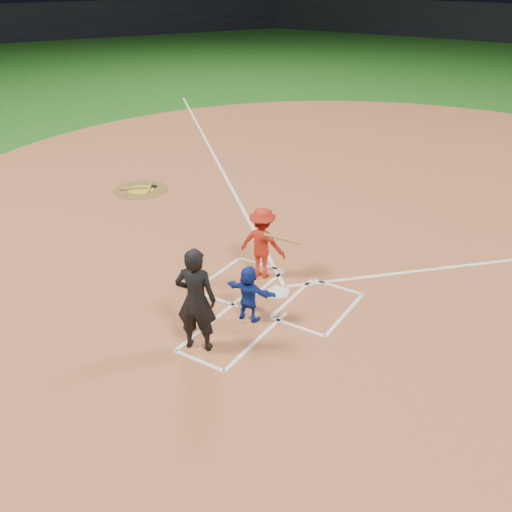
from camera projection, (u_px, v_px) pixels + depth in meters
The scene contains 12 objects.
ground at pixel (278, 293), 12.34m from camera, with size 120.00×120.00×0.00m, color #175114.
home_plate_dirt at pixel (380, 204), 16.84m from camera, with size 28.00×28.00×0.01m, color #995532.
home_plate at pixel (278, 292), 12.33m from camera, with size 0.60×0.60×0.02m, color white.
on_deck_circle at pixel (141, 190), 17.87m from camera, with size 1.70×1.70×0.01m, color brown.
on_deck_logo at pixel (141, 190), 17.86m from camera, with size 0.80×0.80×0.00m, color gold.
on_deck_bat_a at pixel (150, 187), 17.97m from camera, with size 0.06×0.06×0.84m, color #A37C3B.
on_deck_bat_b at pixel (134, 188), 17.87m from camera, with size 0.06×0.06×0.84m, color brown.
bat_weight_donut at pixel (154, 186), 18.06m from camera, with size 0.19×0.19×0.05m, color black.
catcher at pixel (249, 294), 11.17m from camera, with size 1.09×0.35×1.17m, color #122C97.
umpire at pixel (196, 300), 10.14m from camera, with size 0.74×0.49×2.04m, color black.
chalk_markings at pixel (370, 212), 16.30m from camera, with size 28.35×17.32×0.01m.
batter_at_plate at pixel (262, 243), 12.63m from camera, with size 1.55×0.77×1.65m.
Camera 1 is at (5.24, -9.21, 6.39)m, focal length 40.00 mm.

